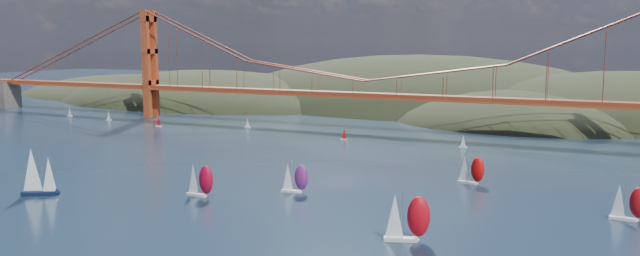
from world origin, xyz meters
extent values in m
plane|color=black|center=(0.00, 0.00, 0.00)|extent=(1200.00, 1200.00, 0.00)
ellipsoid|color=black|center=(-140.00, 260.00, -11.20)|extent=(240.00, 140.00, 64.00)
ellipsoid|color=black|center=(-10.00, 300.00, -16.80)|extent=(300.00, 180.00, 96.00)
ellipsoid|color=black|center=(110.00, 270.00, -13.30)|extent=(220.00, 140.00, 76.00)
ellipsoid|color=black|center=(60.00, 240.00, -8.40)|extent=(140.00, 110.00, 48.00)
ellipsoid|color=black|center=(-230.00, 290.00, -7.70)|extent=(200.00, 140.00, 44.00)
cube|color=maroon|center=(0.00, 180.00, 16.00)|extent=(440.00, 7.00, 1.60)
cube|color=maroon|center=(0.00, 180.00, 14.80)|extent=(440.00, 7.00, 0.80)
cube|color=maroon|center=(-120.00, 180.00, 27.50)|extent=(4.00, 8.50, 55.00)
cube|color=black|center=(-33.91, 34.24, 0.52)|extent=(8.76, 6.35, 1.04)
cylinder|color=#99999E|center=(-33.53, 34.45, 7.31)|extent=(0.13, 0.13, 12.53)
cone|color=white|center=(-35.27, 33.48, 6.68)|extent=(6.61, 6.61, 11.03)
cone|color=white|center=(-31.64, 35.51, 5.43)|extent=(4.72, 4.72, 8.77)
cube|color=silver|center=(3.27, 50.61, 0.35)|extent=(5.88, 2.13, 0.69)
cylinder|color=#99999E|center=(3.56, 50.58, 5.01)|extent=(0.09, 0.09, 8.63)
cone|color=white|center=(2.24, 50.70, 4.58)|extent=(3.50, 3.50, 7.60)
ellipsoid|color=#A60521|center=(6.43, 50.32, 4.58)|extent=(4.24, 2.89, 7.25)
cube|color=silver|center=(61.56, 37.86, 0.38)|extent=(6.65, 3.73, 0.77)
cylinder|color=#99999E|center=(61.86, 37.96, 5.58)|extent=(0.10, 0.10, 9.62)
cone|color=white|center=(60.46, 37.50, 5.10)|extent=(4.54, 4.54, 8.46)
ellipsoid|color=#BD0713|center=(64.91, 38.98, 5.10)|extent=(5.15, 4.09, 8.08)
cube|color=silver|center=(62.90, 94.16, 0.32)|extent=(5.60, 2.65, 0.65)
cylinder|color=#99999E|center=(63.17, 94.10, 4.70)|extent=(0.08, 0.08, 8.10)
cone|color=white|center=(61.95, 94.37, 4.30)|extent=(3.61, 3.61, 7.13)
ellipsoid|color=red|center=(65.80, 93.51, 4.30)|extent=(4.21, 3.14, 6.81)
cube|color=white|center=(101.65, 72.84, 0.33)|extent=(5.55, 2.00, 0.65)
cylinder|color=#99999E|center=(101.93, 72.81, 4.73)|extent=(0.08, 0.08, 8.15)
cone|color=white|center=(100.68, 72.92, 4.32)|extent=(3.30, 3.30, 7.17)
ellipsoid|color=#B40C13|center=(104.63, 72.57, 4.32)|extent=(4.00, 2.72, 6.85)
cube|color=silver|center=(23.32, 64.33, 0.31)|extent=(5.36, 2.00, 0.63)
cylinder|color=#99999E|center=(23.58, 64.36, 4.56)|extent=(0.08, 0.08, 7.86)
cone|color=white|center=(22.38, 64.23, 4.16)|extent=(3.22, 3.22, 6.92)
ellipsoid|color=red|center=(26.19, 64.63, 4.16)|extent=(3.89, 2.67, 6.60)
cube|color=silver|center=(-160.94, 163.50, 0.25)|extent=(3.00, 1.00, 0.50)
cone|color=white|center=(-160.94, 163.50, 2.60)|extent=(2.00, 2.00, 4.20)
cube|color=silver|center=(-129.69, 159.11, 0.25)|extent=(3.00, 1.00, 0.50)
cone|color=white|center=(-129.69, 159.11, 2.60)|extent=(2.00, 2.00, 4.20)
cube|color=silver|center=(-91.48, 150.84, 0.25)|extent=(3.00, 1.00, 0.50)
cone|color=red|center=(-91.48, 150.84, 2.60)|extent=(2.00, 2.00, 4.20)
cube|color=silver|center=(-52.01, 164.79, 0.25)|extent=(3.00, 1.00, 0.50)
cone|color=white|center=(-52.01, 164.79, 2.60)|extent=(2.00, 2.00, 4.20)
cube|color=silver|center=(49.18, 152.10, 0.25)|extent=(3.00, 1.00, 0.50)
cone|color=white|center=(49.18, 152.10, 2.60)|extent=(2.00, 2.00, 4.20)
cube|color=silver|center=(1.80, 151.04, 0.25)|extent=(3.00, 1.00, 0.50)
cone|color=red|center=(1.80, 151.04, 2.60)|extent=(2.00, 2.00, 4.20)
camera|label=1|loc=(97.67, -76.73, 39.18)|focal=35.00mm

